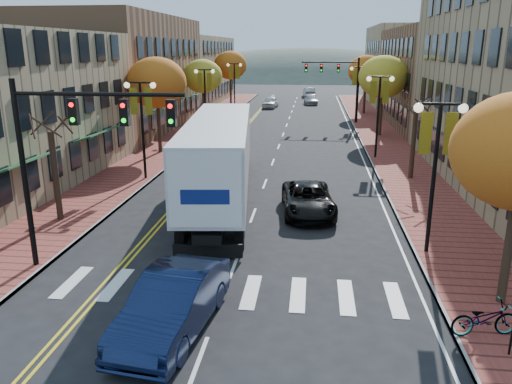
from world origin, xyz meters
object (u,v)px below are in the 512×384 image
(navy_sedan, at_px, (173,303))
(bicycle, at_px, (485,319))
(black_suv, at_px, (308,199))
(semi_truck, at_px, (221,151))

(navy_sedan, distance_m, bicycle, 8.87)
(navy_sedan, relative_size, bicycle, 2.76)
(bicycle, bearing_deg, navy_sedan, 82.08)
(bicycle, bearing_deg, black_suv, 13.97)
(semi_truck, bearing_deg, bicycle, -59.21)
(black_suv, bearing_deg, bicycle, -70.67)
(black_suv, bearing_deg, navy_sedan, -114.39)
(semi_truck, xyz_separation_m, navy_sedan, (1.02, -13.46, -1.77))
(black_suv, distance_m, bicycle, 11.91)
(semi_truck, xyz_separation_m, black_suv, (4.76, -2.16, -1.91))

